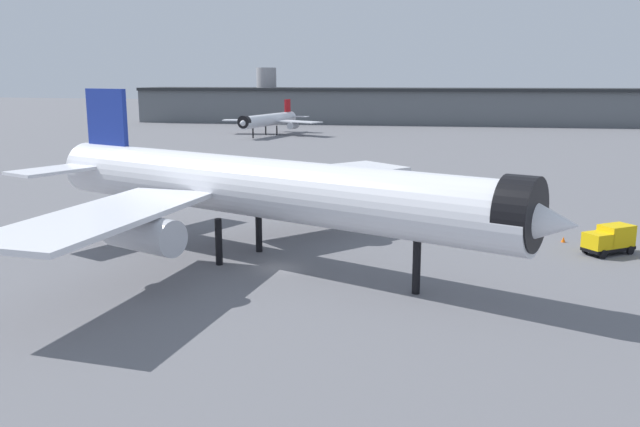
# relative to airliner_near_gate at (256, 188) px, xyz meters

# --- Properties ---
(ground) EXTENTS (900.00, 900.00, 0.00)m
(ground) POSITION_rel_airliner_near_gate_xyz_m (2.74, -1.69, -7.41)
(ground) COLOR slate
(airliner_near_gate) EXTENTS (59.63, 53.13, 16.81)m
(airliner_near_gate) POSITION_rel_airliner_near_gate_xyz_m (0.00, 0.00, 0.00)
(airliner_near_gate) COLOR white
(airliner_near_gate) RESTS_ON ground
(airliner_far_taxiway) EXTENTS (34.84, 38.34, 10.95)m
(airliner_far_taxiway) POSITION_rel_airliner_near_gate_xyz_m (-53.86, 138.02, -2.58)
(airliner_far_taxiway) COLOR silver
(airliner_far_taxiway) RESTS_ON ground
(terminal_building) EXTENTS (217.43, 52.22, 22.07)m
(terminal_building) POSITION_rel_airliner_near_gate_xyz_m (-23.61, 204.90, -0.24)
(terminal_building) COLOR slate
(terminal_building) RESTS_ON ground
(service_truck_front) EXTENTS (5.61, 5.41, 3.00)m
(service_truck_front) POSITION_rel_airliner_near_gate_xyz_m (33.87, 13.72, -5.82)
(service_truck_front) COLOR black
(service_truck_front) RESTS_ON ground
(baggage_cart_trailing) EXTENTS (2.68, 2.34, 1.82)m
(baggage_cart_trailing) POSITION_rel_airliner_near_gate_xyz_m (-24.47, 27.93, -6.43)
(baggage_cart_trailing) COLOR black
(baggage_cart_trailing) RESTS_ON ground
(traffic_cone_near_nose) EXTENTS (0.50, 0.50, 0.62)m
(traffic_cone_near_nose) POSITION_rel_airliner_near_gate_xyz_m (29.59, 17.59, -7.09)
(traffic_cone_near_nose) COLOR #F2600C
(traffic_cone_near_nose) RESTS_ON ground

